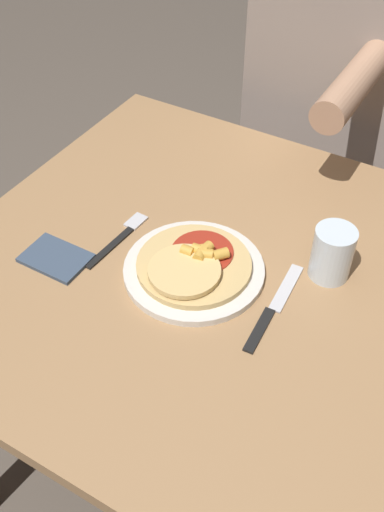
% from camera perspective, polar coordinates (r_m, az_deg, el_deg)
% --- Properties ---
extents(ground_plane, '(8.00, 8.00, 0.00)m').
position_cam_1_polar(ground_plane, '(1.70, 0.66, -18.36)').
color(ground_plane, brown).
extents(dining_table, '(0.91, 0.91, 0.73)m').
position_cam_1_polar(dining_table, '(1.19, 0.90, -4.71)').
color(dining_table, '#9E754C').
rests_on(dining_table, ground_plane).
extents(plate, '(0.26, 0.26, 0.01)m').
position_cam_1_polar(plate, '(1.08, 0.00, -1.25)').
color(plate, silver).
rests_on(plate, dining_table).
extents(pizza, '(0.21, 0.21, 0.04)m').
position_cam_1_polar(pizza, '(1.07, -0.06, -0.73)').
color(pizza, tan).
rests_on(pizza, plate).
extents(fork, '(0.03, 0.18, 0.00)m').
position_cam_1_polar(fork, '(1.16, -6.79, 1.85)').
color(fork, black).
rests_on(fork, dining_table).
extents(knife, '(0.03, 0.22, 0.00)m').
position_cam_1_polar(knife, '(1.04, 7.76, -4.92)').
color(knife, black).
rests_on(knife, dining_table).
extents(drinking_glass, '(0.07, 0.07, 0.10)m').
position_cam_1_polar(drinking_glass, '(1.08, 13.21, 0.26)').
color(drinking_glass, silver).
rests_on(drinking_glass, dining_table).
extents(napkin, '(0.12, 0.08, 0.01)m').
position_cam_1_polar(napkin, '(1.14, -12.83, -0.19)').
color(napkin, '#38475B').
rests_on(napkin, dining_table).
extents(person_diner, '(0.39, 0.52, 1.25)m').
position_cam_1_polar(person_diner, '(1.62, 13.03, 14.71)').
color(person_diner, '#2D2D38').
rests_on(person_diner, ground_plane).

